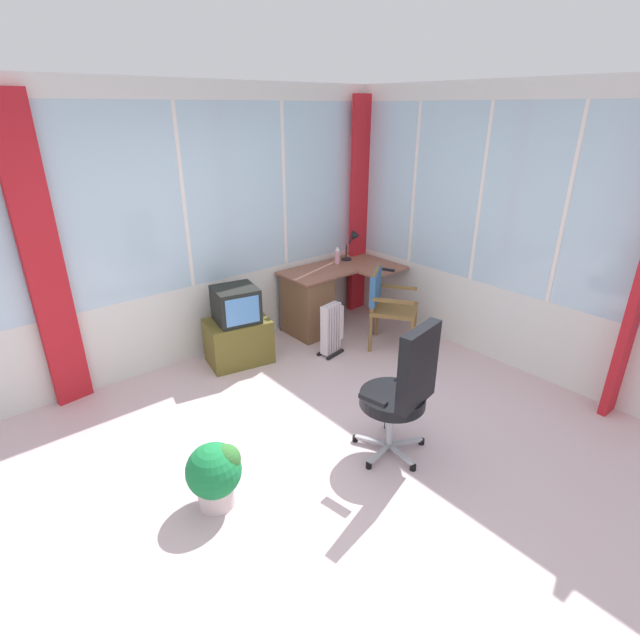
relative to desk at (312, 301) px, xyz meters
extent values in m
cube|color=beige|center=(-1.30, -1.80, -0.43)|extent=(5.75, 5.26, 0.06)
cube|color=silver|center=(-1.30, 0.36, 0.00)|extent=(4.75, 0.06, 0.80)
cube|color=silver|center=(-1.30, 0.36, 1.27)|extent=(4.65, 0.06, 1.75)
cube|color=silver|center=(-1.30, 0.36, 2.23)|extent=(4.75, 0.06, 0.18)
cube|color=white|center=(-2.49, 0.36, 1.27)|extent=(0.04, 0.07, 1.75)
cube|color=white|center=(-1.30, 0.36, 1.27)|extent=(0.04, 0.07, 1.75)
cube|color=white|center=(-0.11, 0.36, 1.27)|extent=(0.04, 0.07, 1.75)
cube|color=silver|center=(1.10, -1.80, 0.00)|extent=(0.06, 4.26, 0.80)
cube|color=silver|center=(1.10, -1.80, 1.27)|extent=(0.06, 4.18, 1.75)
cube|color=silver|center=(1.10, -1.80, 2.23)|extent=(0.06, 4.26, 0.18)
cube|color=white|center=(1.10, -2.23, 1.27)|extent=(0.07, 0.04, 1.75)
cube|color=white|center=(1.10, -1.38, 1.27)|extent=(0.07, 0.04, 1.75)
cube|color=white|center=(1.10, -0.52, 1.27)|extent=(0.07, 0.04, 1.75)
cube|color=red|center=(-2.61, 0.28, 0.91)|extent=(0.31, 0.11, 2.63)
cube|color=red|center=(0.97, 0.23, 0.91)|extent=(0.31, 0.09, 2.63)
cube|color=#8F5642|center=(0.38, 0.01, 0.33)|extent=(1.35, 0.59, 0.02)
cube|color=#8F5642|center=(0.76, -0.42, 0.33)|extent=(0.59, 0.27, 0.02)
cube|color=brown|center=(-0.07, 0.01, -0.05)|extent=(0.40, 0.55, 0.70)
cylinder|color=#4C4C51|center=(0.50, -0.52, -0.04)|extent=(0.04, 0.04, 0.71)
cylinder|color=#4C4C51|center=(-0.26, 0.27, -0.04)|extent=(0.04, 0.04, 0.71)
cylinder|color=black|center=(0.67, 0.14, 0.35)|extent=(0.13, 0.13, 0.02)
cylinder|color=black|center=(0.67, 0.14, 0.44)|extent=(0.02, 0.02, 0.17)
cylinder|color=black|center=(0.72, 0.11, 0.61)|extent=(0.03, 0.08, 0.17)
cone|color=black|center=(0.77, 0.07, 0.65)|extent=(0.13, 0.13, 0.12)
cube|color=black|center=(0.75, -0.50, 0.35)|extent=(0.10, 0.16, 0.02)
cylinder|color=pink|center=(0.48, 0.09, 0.42)|extent=(0.06, 0.06, 0.16)
cone|color=white|center=(0.48, 0.09, 0.53)|extent=(0.06, 0.06, 0.06)
cylinder|color=brown|center=(0.42, -1.17, -0.19)|extent=(0.04, 0.04, 0.42)
cylinder|color=brown|center=(0.78, -0.92, -0.19)|extent=(0.04, 0.04, 0.42)
cylinder|color=brown|center=(0.17, -0.81, -0.19)|extent=(0.04, 0.04, 0.42)
cylinder|color=brown|center=(0.53, -0.56, -0.19)|extent=(0.04, 0.04, 0.42)
cube|color=brown|center=(0.48, -0.86, 0.04)|extent=(0.67, 0.67, 0.04)
cube|color=brown|center=(0.35, -0.68, 0.27)|extent=(0.37, 0.28, 0.41)
cube|color=#325D90|center=(0.35, -0.68, 0.29)|extent=(0.41, 0.31, 0.35)
cube|color=brown|center=(0.30, -0.99, 0.22)|extent=(0.28, 0.38, 0.03)
cube|color=brown|center=(0.66, -0.74, 0.22)|extent=(0.28, 0.38, 0.03)
cube|color=#B7B7BF|center=(-1.04, -2.12, -0.36)|extent=(0.28, 0.09, 0.02)
cylinder|color=black|center=(-1.18, -2.14, -0.38)|extent=(0.05, 0.05, 0.05)
cube|color=#B7B7BF|center=(-0.93, -2.23, -0.36)|extent=(0.07, 0.28, 0.02)
cylinder|color=black|center=(-0.94, -2.37, -0.38)|extent=(0.05, 0.05, 0.05)
cube|color=#B7B7BF|center=(-0.78, -2.15, -0.36)|extent=(0.27, 0.15, 0.02)
cylinder|color=black|center=(-0.65, -2.21, -0.38)|extent=(0.05, 0.05, 0.05)
cube|color=#B7B7BF|center=(-0.81, -1.99, -0.36)|extent=(0.22, 0.23, 0.02)
cylinder|color=black|center=(-0.71, -1.89, -0.38)|extent=(0.05, 0.05, 0.05)
cube|color=#B7B7BF|center=(-0.97, -1.97, -0.36)|extent=(0.16, 0.26, 0.02)
cylinder|color=black|center=(-1.04, -1.85, -0.38)|extent=(0.05, 0.05, 0.05)
cylinder|color=#B7B7BF|center=(-0.91, -2.09, -0.16)|extent=(0.05, 0.05, 0.37)
cylinder|color=black|center=(-0.91, -2.09, 0.07)|extent=(0.50, 0.50, 0.09)
cube|color=black|center=(-0.87, -2.28, 0.41)|extent=(0.43, 0.16, 0.60)
cube|color=black|center=(-0.64, -2.04, 0.20)|extent=(0.09, 0.23, 0.04)
cube|color=black|center=(-1.17, -2.14, 0.20)|extent=(0.09, 0.23, 0.04)
cube|color=brown|center=(-1.05, -0.08, -0.17)|extent=(0.71, 0.56, 0.47)
cube|color=black|center=(-1.05, -0.08, 0.25)|extent=(0.49, 0.48, 0.36)
cube|color=#5591D6|center=(-1.09, -0.28, 0.25)|extent=(0.34, 0.08, 0.28)
cube|color=silver|center=(-0.31, -0.59, -0.10)|extent=(0.04, 0.10, 0.55)
cube|color=silver|center=(-0.26, -0.59, -0.10)|extent=(0.04, 0.10, 0.55)
cube|color=silver|center=(-0.22, -0.58, -0.10)|extent=(0.04, 0.10, 0.55)
cube|color=silver|center=(-0.18, -0.57, -0.10)|extent=(0.04, 0.10, 0.55)
cube|color=silver|center=(-0.14, -0.56, -0.10)|extent=(0.04, 0.10, 0.55)
cube|color=silver|center=(-0.10, -0.56, -0.10)|extent=(0.04, 0.10, 0.55)
cube|color=black|center=(-0.19, -0.64, -0.39)|extent=(0.27, 0.08, 0.03)
cube|color=black|center=(-0.21, -0.51, -0.39)|extent=(0.27, 0.08, 0.03)
cube|color=silver|center=(-0.06, -0.55, -0.07)|extent=(0.07, 0.10, 0.39)
cylinder|color=beige|center=(-2.23, -1.73, -0.33)|extent=(0.24, 0.24, 0.15)
sphere|color=#1C8242|center=(-2.23, -1.73, -0.12)|extent=(0.37, 0.37, 0.37)
sphere|color=#357733|center=(-2.16, -1.77, -0.04)|extent=(0.20, 0.20, 0.20)
camera|label=1|loc=(-3.30, -4.11, 2.09)|focal=27.08mm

